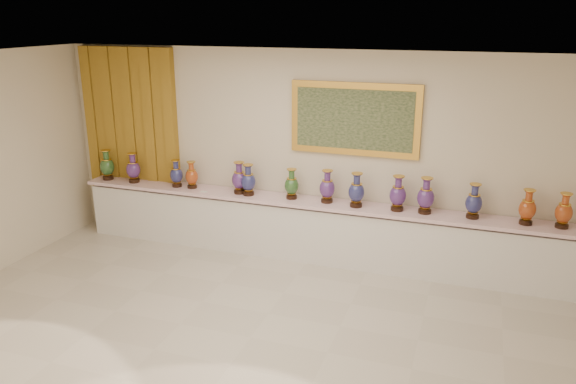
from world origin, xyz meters
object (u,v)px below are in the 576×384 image
counter (310,230)px  vase_1 (133,169)px  vase_0 (107,166)px  vase_2 (176,175)px

counter → vase_1: vase_1 is taller
vase_0 → vase_1: size_ratio=1.03×
vase_2 → counter: bearing=0.8°
vase_1 → vase_2: bearing=0.9°
vase_1 → vase_2: (0.76, 0.01, -0.02)m
vase_2 → vase_0: bearing=-179.4°
counter → vase_0: 3.47m
vase_0 → counter: bearing=0.7°
counter → vase_2: size_ratio=17.24×
vase_1 → vase_0: bearing=-179.9°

